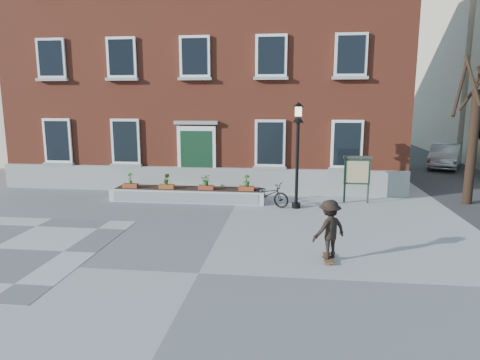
# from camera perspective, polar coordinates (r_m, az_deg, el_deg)

# --- Properties ---
(ground) EXTENTS (100.00, 100.00, 0.00)m
(ground) POSITION_cam_1_polar(r_m,az_deg,el_deg) (10.32, -5.53, -12.28)
(ground) COLOR #97979A
(ground) RESTS_ON ground
(distant_building) EXTENTS (10.00, 12.00, 13.00)m
(distant_building) POSITION_cam_1_polar(r_m,az_deg,el_deg) (35.60, -28.39, 13.40)
(distant_building) COLOR beige
(distant_building) RESTS_ON ground
(bicycle) EXTENTS (1.86, 1.27, 0.93)m
(bicycle) POSITION_cam_1_polar(r_m,az_deg,el_deg) (16.40, 3.68, -1.88)
(bicycle) COLOR black
(bicycle) RESTS_ON ground
(parked_car) EXTENTS (3.11, 4.65, 1.45)m
(parked_car) POSITION_cam_1_polar(r_m,az_deg,el_deg) (28.30, 25.65, 2.91)
(parked_car) COLOR silver
(parked_car) RESTS_ON ground
(brick_building) EXTENTS (18.40, 10.85, 12.60)m
(brick_building) POSITION_cam_1_polar(r_m,az_deg,el_deg) (23.72, -3.26, 16.15)
(brick_building) COLOR brown
(brick_building) RESTS_ON ground
(planter_assembly) EXTENTS (6.20, 1.12, 1.15)m
(planter_assembly) POSITION_cam_1_polar(r_m,az_deg,el_deg) (17.35, -6.93, -1.78)
(planter_assembly) COLOR silver
(planter_assembly) RESTS_ON ground
(bare_tree) EXTENTS (1.83, 1.83, 6.16)m
(bare_tree) POSITION_cam_1_polar(r_m,az_deg,el_deg) (18.66, 28.72, 5.58)
(bare_tree) COLOR black
(bare_tree) RESTS_ON ground
(lamp_post) EXTENTS (0.40, 0.40, 3.93)m
(lamp_post) POSITION_cam_1_polar(r_m,az_deg,el_deg) (15.87, 7.70, 5.21)
(lamp_post) COLOR black
(lamp_post) RESTS_ON ground
(notice_board) EXTENTS (1.10, 0.16, 1.87)m
(notice_board) POSITION_cam_1_polar(r_m,az_deg,el_deg) (17.31, 15.35, 1.11)
(notice_board) COLOR black
(notice_board) RESTS_ON ground
(skateboarder) EXTENTS (1.11, 1.02, 1.57)m
(skateboarder) POSITION_cam_1_polar(r_m,az_deg,el_deg) (11.01, 11.82, -6.45)
(skateboarder) COLOR brown
(skateboarder) RESTS_ON ground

